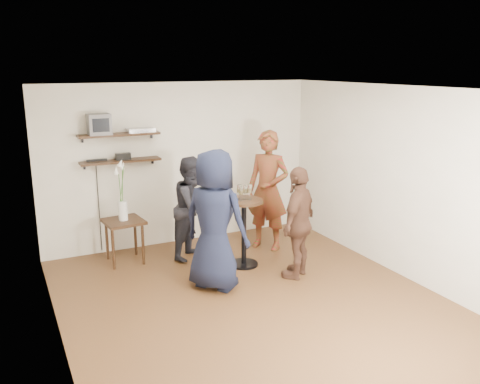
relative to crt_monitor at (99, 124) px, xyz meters
name	(u,v)px	position (x,y,z in m)	size (l,w,h in m)	color
room	(252,200)	(1.28, -2.38, -0.72)	(4.58, 5.08, 2.68)	#412915
shelf_upper	(119,135)	(0.28, 0.00, -0.17)	(1.20, 0.25, 0.04)	black
shelf_lower	(121,161)	(0.28, 0.00, -0.57)	(1.20, 0.25, 0.04)	black
crt_monitor	(99,124)	(0.00, 0.00, 0.00)	(0.32, 0.30, 0.30)	#59595B
dvd_deck	(141,130)	(0.61, 0.00, -0.12)	(0.40, 0.24, 0.06)	silver
radio	(123,156)	(0.32, 0.00, -0.50)	(0.22, 0.10, 0.10)	black
power_strip	(97,160)	(-0.06, 0.05, -0.54)	(0.30, 0.05, 0.03)	black
side_table	(124,227)	(0.18, -0.41, -1.47)	(0.60, 0.60, 0.65)	black
vase_lilies	(122,201)	(0.18, -0.41, -1.08)	(0.19, 0.19, 0.92)	silver
drinks_table	(244,223)	(1.71, -1.30, -1.38)	(0.55, 0.55, 1.00)	black
wine_glass_fl	(241,191)	(1.65, -1.33, -0.89)	(0.07, 0.07, 0.20)	silver
wine_glass_fr	(250,189)	(1.79, -1.33, -0.87)	(0.07, 0.07, 0.22)	silver
wine_glass_bl	(239,189)	(1.68, -1.23, -0.88)	(0.07, 0.07, 0.20)	silver
wine_glass_br	(245,190)	(1.74, -1.28, -0.89)	(0.06, 0.06, 0.19)	silver
person_plaid	(268,190)	(2.38, -0.80, -1.07)	(0.69, 0.45, 1.89)	#AA1320
person_dark	(193,208)	(1.18, -0.65, -1.24)	(0.75, 0.59, 1.55)	black
person_navy	(215,220)	(1.05, -1.81, -1.10)	(0.90, 0.59, 1.84)	black
person_brown	(299,222)	(2.21, -1.98, -1.24)	(0.91, 0.38, 1.55)	#4B2E20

